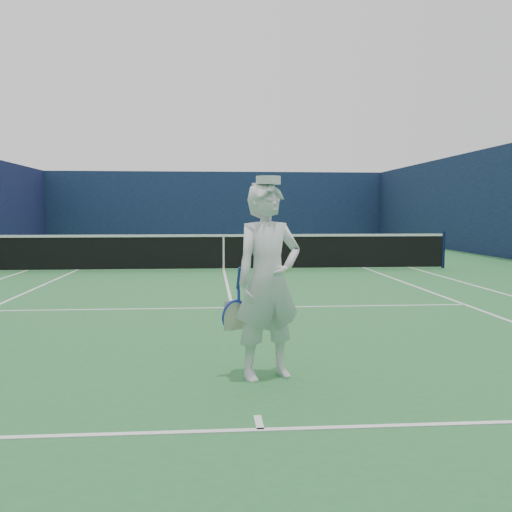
{
  "coord_description": "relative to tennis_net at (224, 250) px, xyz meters",
  "views": [
    {
      "loc": [
        -0.37,
        -16.06,
        1.65
      ],
      "look_at": [
        0.2,
        -9.02,
        1.1
      ],
      "focal_mm": 40.0,
      "sensor_mm": 36.0,
      "label": 1
    }
  ],
  "objects": [
    {
      "name": "court_markings",
      "position": [
        0.0,
        0.0,
        -0.55
      ],
      "size": [
        11.03,
        23.83,
        0.01
      ],
      "color": "white",
      "rests_on": "ground"
    },
    {
      "name": "tennis_player",
      "position": [
        0.19,
        -10.52,
        0.42
      ],
      "size": [
        0.9,
        0.7,
        1.99
      ],
      "rotation": [
        0.0,
        0.0,
        0.39
      ],
      "color": "white",
      "rests_on": "ground"
    },
    {
      "name": "windscreen_fence",
      "position": [
        0.0,
        0.0,
        1.45
      ],
      "size": [
        20.12,
        36.12,
        4.0
      ],
      "color": "#101D3C",
      "rests_on": "ground"
    },
    {
      "name": "ground",
      "position": [
        0.0,
        0.0,
        -0.55
      ],
      "size": [
        80.0,
        80.0,
        0.0
      ],
      "primitive_type": "plane",
      "color": "#2A6F36",
      "rests_on": "ground"
    },
    {
      "name": "tennis_net",
      "position": [
        0.0,
        0.0,
        0.0
      ],
      "size": [
        12.88,
        0.09,
        1.07
      ],
      "color": "#141E4C",
      "rests_on": "ground"
    }
  ]
}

